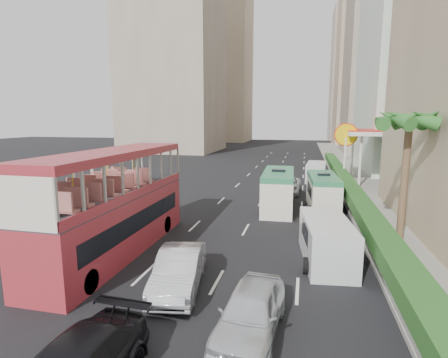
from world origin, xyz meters
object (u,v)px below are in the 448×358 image
(minibus_near, at_px, (278,190))
(car_silver_lane_b, at_px, (250,334))
(shell_station, at_px, (377,157))
(car_silver_lane_a, at_px, (179,288))
(minibus_far, at_px, (323,192))
(double_decker_bus, at_px, (115,203))
(panel_van_near, at_px, (326,241))
(van_asset, at_px, (286,193))
(panel_van_far, at_px, (316,172))
(palm_tree, at_px, (404,183))

(minibus_near, bearing_deg, car_silver_lane_b, -90.54)
(car_silver_lane_b, bearing_deg, shell_station, 77.20)
(minibus_near, bearing_deg, car_silver_lane_a, -103.92)
(car_silver_lane_b, bearing_deg, minibus_near, 95.44)
(minibus_far, bearing_deg, double_decker_bus, -136.78)
(car_silver_lane_a, bearing_deg, minibus_near, 68.37)
(car_silver_lane_b, bearing_deg, car_silver_lane_a, 147.78)
(car_silver_lane_b, height_order, panel_van_near, panel_van_near)
(car_silver_lane_b, bearing_deg, panel_van_near, 72.29)
(van_asset, bearing_deg, minibus_far, -60.91)
(minibus_near, height_order, panel_van_near, minibus_near)
(van_asset, height_order, panel_van_near, panel_van_near)
(car_silver_lane_b, xyz_separation_m, minibus_far, (2.79, 16.13, 1.27))
(minibus_near, bearing_deg, shell_station, 53.00)
(car_silver_lane_b, relative_size, panel_van_near, 0.89)
(car_silver_lane_a, distance_m, panel_van_far, 26.92)
(van_asset, bearing_deg, car_silver_lane_b, -88.85)
(car_silver_lane_a, xyz_separation_m, van_asset, (3.09, 19.18, 0.00))
(car_silver_lane_a, height_order, panel_van_near, panel_van_near)
(car_silver_lane_a, bearing_deg, car_silver_lane_b, -45.92)
(minibus_near, xyz_separation_m, panel_van_far, (3.05, 13.12, -0.44))
(car_silver_lane_b, bearing_deg, minibus_far, 84.25)
(double_decker_bus, bearing_deg, car_silver_lane_b, -34.63)
(car_silver_lane_b, distance_m, panel_van_far, 28.73)
(panel_van_far, bearing_deg, car_silver_lane_b, -90.73)
(minibus_far, xyz_separation_m, panel_van_far, (-0.11, 12.46, -0.30))
(double_decker_bus, bearing_deg, panel_van_near, 6.90)
(van_asset, height_order, palm_tree, palm_tree)
(minibus_near, xyz_separation_m, panel_van_near, (2.91, -9.10, -0.42))
(double_decker_bus, relative_size, panel_van_far, 2.28)
(car_silver_lane_a, relative_size, panel_van_near, 0.93)
(van_asset, bearing_deg, minibus_near, -91.82)
(panel_van_near, relative_size, palm_tree, 0.77)
(car_silver_lane_b, relative_size, minibus_far, 0.76)
(panel_van_far, xyz_separation_m, shell_station, (5.86, -0.44, 1.79))
(minibus_near, relative_size, panel_van_near, 1.29)
(van_asset, relative_size, shell_station, 0.63)
(car_silver_lane_a, relative_size, shell_station, 0.57)
(minibus_near, distance_m, shell_station, 15.56)
(car_silver_lane_a, relative_size, minibus_far, 0.80)
(double_decker_bus, height_order, palm_tree, palm_tree)
(van_asset, relative_size, panel_van_far, 1.05)
(van_asset, xyz_separation_m, panel_van_far, (2.76, 7.09, 0.96))
(double_decker_bus, relative_size, palm_tree, 1.72)
(shell_station, bearing_deg, panel_van_far, 175.72)
(car_silver_lane_a, distance_m, minibus_far, 15.09)
(panel_van_near, bearing_deg, palm_tree, 29.81)
(double_decker_bus, bearing_deg, car_silver_lane_a, -33.35)
(minibus_near, bearing_deg, van_asset, 85.33)
(panel_van_far, distance_m, palm_tree, 19.93)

